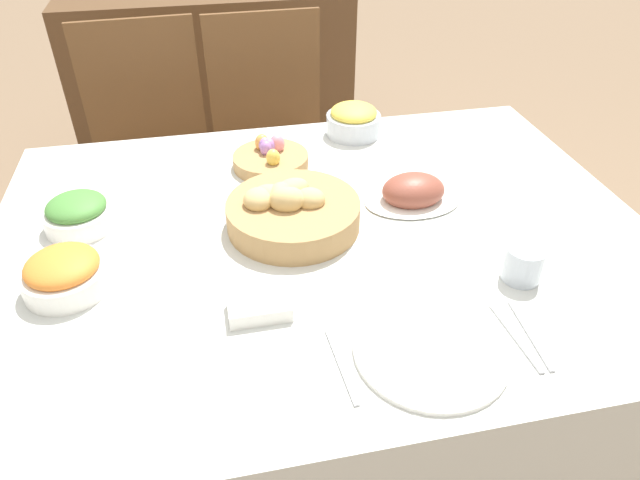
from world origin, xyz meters
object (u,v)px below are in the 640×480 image
at_px(egg_basket, 270,158).
at_px(fork, 341,365).
at_px(sideboard, 215,83).
at_px(butter_dish, 260,307).
at_px(knife, 515,337).
at_px(dinner_plate, 431,350).
at_px(carrot_bowl, 64,273).
at_px(spoon, 530,335).
at_px(pineapple_bowl, 353,120).
at_px(chair_far_center, 272,147).
at_px(drinking_cup, 523,264).
at_px(chair_far_left, 154,158).
at_px(bread_basket, 291,211).
at_px(green_salad_bowl, 78,213).
at_px(ham_platter, 413,193).

xyz_separation_m(egg_basket, fork, (0.02, -0.74, -0.02)).
distance_m(sideboard, butter_dish, 2.09).
bearing_deg(butter_dish, knife, -19.61).
height_order(dinner_plate, knife, dinner_plate).
bearing_deg(butter_dish, carrot_bowl, 157.66).
bearing_deg(sideboard, spoon, -77.76).
relative_size(egg_basket, pineapple_bowl, 1.27).
relative_size(dinner_plate, knife, 1.58).
bearing_deg(pineapple_bowl, knife, -84.77).
bearing_deg(chair_far_center, dinner_plate, -86.20).
relative_size(chair_far_center, egg_basket, 4.79).
relative_size(sideboard, butter_dish, 11.33).
bearing_deg(egg_basket, carrot_bowl, -138.03).
height_order(sideboard, dinner_plate, sideboard).
bearing_deg(knife, drinking_cup, 56.59).
distance_m(chair_far_left, sideboard, 0.97).
height_order(egg_basket, knife, egg_basket).
distance_m(bread_basket, egg_basket, 0.30).
distance_m(chair_far_left, butter_dish, 1.20).
bearing_deg(fork, green_salad_bowl, 129.21).
height_order(ham_platter, dinner_plate, ham_platter).
bearing_deg(butter_dish, drinking_cup, -0.47).
distance_m(bread_basket, carrot_bowl, 0.50).
bearing_deg(egg_basket, spoon, -62.66).
height_order(sideboard, fork, sideboard).
height_order(green_salad_bowl, fork, green_salad_bowl).
bearing_deg(knife, egg_basket, 111.98).
distance_m(bread_basket, drinking_cup, 0.52).
xyz_separation_m(sideboard, bread_basket, (0.11, -1.79, 0.36)).
distance_m(ham_platter, butter_dish, 0.53).
xyz_separation_m(green_salad_bowl, carrot_bowl, (0.00, -0.22, 0.00)).
bearing_deg(carrot_bowl, fork, -32.40).
bearing_deg(fork, egg_basket, 88.24).
distance_m(chair_far_left, green_salad_bowl, 0.82).
relative_size(sideboard, dinner_plate, 4.87).
bearing_deg(carrot_bowl, bread_basket, 14.88).
distance_m(bread_basket, spoon, 0.58).
xyz_separation_m(pineapple_bowl, fork, (-0.25, -0.88, -0.04)).
relative_size(bread_basket, knife, 1.75).
bearing_deg(dinner_plate, drinking_cup, 31.57).
bearing_deg(butter_dish, dinner_plate, -29.26).
bearing_deg(green_salad_bowl, pineapple_bowl, 24.80).
distance_m(green_salad_bowl, dinner_plate, 0.85).
xyz_separation_m(egg_basket, green_salad_bowl, (-0.48, -0.20, 0.01)).
xyz_separation_m(drinking_cup, butter_dish, (-0.54, 0.00, -0.02)).
xyz_separation_m(bread_basket, green_salad_bowl, (-0.48, 0.10, -0.00)).
relative_size(chair_far_center, bread_basket, 3.18).
bearing_deg(pineapple_bowl, fork, -105.73).
bearing_deg(ham_platter, dinner_plate, -105.44).
bearing_deg(carrot_bowl, spoon, -20.18).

